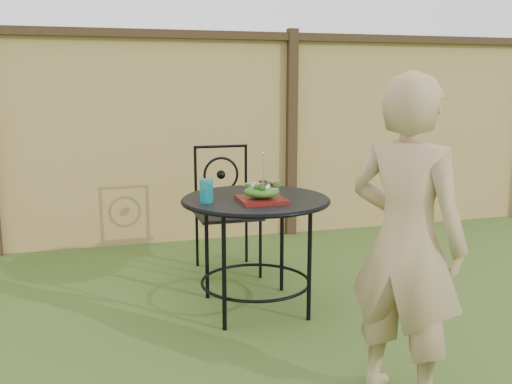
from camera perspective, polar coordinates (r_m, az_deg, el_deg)
ground at (r=3.23m, az=-6.21°, el=-15.37°), size 60.00×60.00×0.00m
fence at (r=5.09m, az=-10.60°, el=5.35°), size 8.00×0.12×1.90m
patio_table at (r=3.55m, az=-0.05°, el=-2.77°), size 0.92×0.92×0.72m
patio_chair at (r=4.33m, az=-3.05°, el=-1.40°), size 0.46×0.46×0.95m
diner at (r=2.58m, az=14.76°, el=-4.91°), size 0.59×0.64×1.47m
salad_plate at (r=3.40m, az=0.57°, el=-0.78°), size 0.27×0.27×0.02m
salad at (r=3.39m, az=0.57°, el=0.08°), size 0.21×0.21×0.08m
fork at (r=3.37m, az=0.74°, el=2.26°), size 0.01×0.01×0.18m
drinking_glass at (r=3.38m, az=-4.99°, el=0.12°), size 0.08×0.08×0.14m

